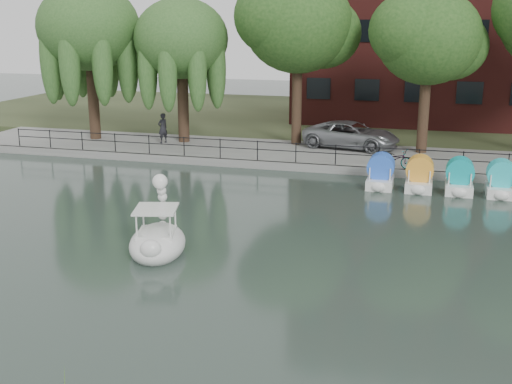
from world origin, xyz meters
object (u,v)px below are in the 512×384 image
at_px(minivan, 351,133).
at_px(pedestrian, 163,126).
at_px(swan_boat, 158,237).
at_px(bicycle, 396,157).

height_order(minivan, pedestrian, pedestrian).
xyz_separation_m(pedestrian, swan_boat, (6.66, -15.76, -0.86)).
distance_m(bicycle, pedestrian, 13.71).
xyz_separation_m(minivan, bicycle, (2.71, -4.27, -0.34)).
bearing_deg(minivan, swan_boat, 177.36).
bearing_deg(pedestrian, minivan, 127.85).
bearing_deg(swan_boat, pedestrian, 98.10).
bearing_deg(minivan, pedestrian, 108.08).
bearing_deg(pedestrian, bicycle, 108.32).
xyz_separation_m(bicycle, swan_boat, (-6.75, -12.89, -0.37)).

